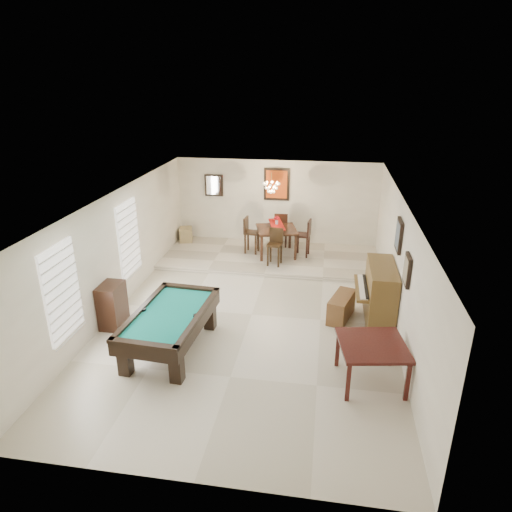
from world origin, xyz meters
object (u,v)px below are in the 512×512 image
(upright_piano, at_px, (373,293))
(apothecary_chest, at_px, (112,305))
(flower_vase, at_px, (277,220))
(dining_chair_west, at_px, (252,235))
(square_table, at_px, (371,363))
(dining_table, at_px, (276,239))
(piano_bench, at_px, (341,307))
(corner_bench, at_px, (186,234))
(chandelier, at_px, (271,184))
(pool_table, at_px, (171,331))
(dining_chair_north, at_px, (281,229))
(dining_chair_east, at_px, (303,238))
(dining_chair_south, at_px, (275,247))

(upright_piano, bearing_deg, apothecary_chest, -168.34)
(flower_vase, xyz_separation_m, dining_chair_west, (-0.71, 0.04, -0.49))
(square_table, height_order, dining_table, dining_table)
(upright_piano, relative_size, piano_bench, 1.58)
(corner_bench, xyz_separation_m, chandelier, (2.73, -0.85, 1.87))
(chandelier, bearing_deg, apothecary_chest, -124.06)
(square_table, bearing_deg, piano_bench, 101.85)
(pool_table, height_order, chandelier, chandelier)
(dining_chair_north, bearing_deg, dining_table, 81.86)
(upright_piano, distance_m, dining_chair_east, 3.62)
(piano_bench, relative_size, dining_chair_north, 0.92)
(square_table, xyz_separation_m, dining_chair_south, (-2.20, 4.61, 0.24))
(apothecary_chest, height_order, corner_bench, apothecary_chest)
(apothecary_chest, bearing_deg, flower_vase, 55.76)
(dining_table, xyz_separation_m, flower_vase, (0.00, 0.00, 0.57))
(pool_table, distance_m, chandelier, 5.25)
(piano_bench, xyz_separation_m, apothecary_chest, (-4.70, -1.07, 0.21))
(upright_piano, xyz_separation_m, dining_table, (-2.42, 3.18, -0.06))
(pool_table, xyz_separation_m, apothecary_chest, (-1.48, 0.66, 0.09))
(dining_table, height_order, dining_chair_west, dining_chair_west)
(square_table, relative_size, corner_bench, 2.36)
(flower_vase, height_order, dining_chair_east, flower_vase)
(apothecary_chest, height_order, flower_vase, flower_vase)
(dining_chair_west, height_order, chandelier, chandelier)
(apothecary_chest, height_order, dining_chair_south, dining_chair_south)
(corner_bench, bearing_deg, apothecary_chest, -90.44)
(upright_piano, relative_size, flower_vase, 6.10)
(dining_chair_west, distance_m, chandelier, 1.68)
(dining_chair_west, xyz_separation_m, corner_bench, (-2.16, 0.63, -0.31))
(apothecary_chest, relative_size, corner_bench, 2.02)
(dining_chair_west, relative_size, chandelier, 1.73)
(square_table, relative_size, dining_chair_west, 1.05)
(square_table, xyz_separation_m, dining_chair_north, (-2.19, 6.11, 0.26))
(square_table, distance_m, piano_bench, 2.21)
(flower_vase, bearing_deg, square_table, -67.40)
(flower_vase, relative_size, corner_bench, 0.53)
(square_table, relative_size, apothecary_chest, 1.17)
(dining_table, relative_size, dining_chair_north, 1.04)
(dining_chair_north, height_order, corner_bench, dining_chair_north)
(upright_piano, bearing_deg, square_table, -94.73)
(piano_bench, xyz_separation_m, corner_bench, (-4.66, 3.89, 0.07))
(square_table, bearing_deg, corner_bench, 130.20)
(piano_bench, bearing_deg, chandelier, 122.41)
(upright_piano, bearing_deg, dining_chair_west, 134.19)
(dining_table, xyz_separation_m, dining_chair_north, (0.05, 0.73, 0.07))
(pool_table, xyz_separation_m, dining_chair_north, (1.48, 5.67, 0.25))
(pool_table, height_order, corner_bench, pool_table)
(piano_bench, distance_m, dining_chair_south, 3.03)
(piano_bench, height_order, chandelier, chandelier)
(apothecary_chest, bearing_deg, dining_chair_north, 59.40)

